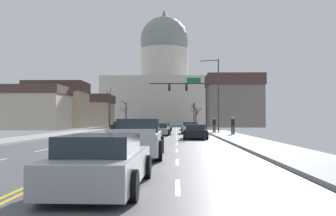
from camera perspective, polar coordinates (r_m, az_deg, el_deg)
name	(u,v)px	position (r m, az deg, el deg)	size (l,w,h in m)	color
ground	(142,135)	(38.41, -3.92, -4.08)	(20.00, 180.00, 0.20)	#505055
signal_gantry	(191,93)	(51.33, 3.46, 2.33)	(7.91, 0.41, 7.17)	#28282D
street_lamp_right	(216,89)	(42.14, 7.36, 2.86)	(2.13, 0.24, 8.22)	#333338
capitol_building	(164,85)	(108.77, -0.57, 3.54)	(34.02, 20.65, 33.91)	beige
sedan_near_00	(164,128)	(48.06, -0.65, -3.00)	(2.07, 4.42, 1.12)	#1E7247
sedan_near_01	(190,128)	(42.39, 3.41, -3.09)	(2.00, 4.51, 1.28)	silver
sedan_near_02	(160,130)	(36.86, -1.26, -3.35)	(2.13, 4.44, 1.18)	#9EA3A8
sedan_near_03	(195,132)	(30.85, 4.19, -3.67)	(2.07, 4.34, 1.18)	black
sedan_near_04	(146,136)	(23.51, -3.36, -4.27)	(1.94, 4.28, 1.19)	navy
pickup_truck_near_05	(137,139)	(16.37, -4.69, -4.77)	(2.32, 5.74, 1.63)	#ADB2B7
sedan_near_06	(102,163)	(8.90, -9.98, -8.27)	(2.05, 4.73, 1.26)	#9EA3A8
sedan_oncoming_00	(119,126)	(58.17, -7.49, -2.71)	(2.14, 4.64, 1.24)	black
sedan_oncoming_01	(147,125)	(68.73, -3.21, -2.57)	(2.04, 4.66, 1.20)	#1E7247
sedan_oncoming_02	(152,124)	(78.24, -2.49, -2.50)	(2.08, 4.61, 1.11)	navy
flank_building_00	(34,108)	(60.51, -19.73, 0.04)	(9.61, 8.36, 6.63)	#B2A38E
flank_building_01	(88,110)	(84.85, -12.20, -0.37)	(10.95, 9.90, 6.98)	tan
flank_building_02	(57,105)	(72.01, -16.64, 0.50)	(10.83, 7.65, 8.48)	tan
flank_building_03	(234,101)	(76.55, 10.03, 1.10)	(11.10, 9.19, 10.52)	slate
bare_tree_00	(194,113)	(91.21, 3.98, -0.75)	(1.33, 1.77, 5.50)	#4C3D2D
bare_tree_01	(126,113)	(92.41, -6.47, -0.77)	(2.17, 2.01, 6.26)	brown
bare_tree_02	(196,115)	(86.66, 4.33, -1.09)	(1.94, 2.71, 4.96)	#4C3D2D
bare_tree_03	(110,108)	(65.63, -8.91, 0.00)	(1.18, 2.41, 6.86)	#4C3D2D
pedestrian_00	(233,125)	(36.68, 9.88, -2.51)	(0.35, 0.34, 1.70)	#33333D
pedestrian_01	(214,124)	(42.24, 7.07, -2.45)	(0.35, 0.34, 1.65)	#4C4238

